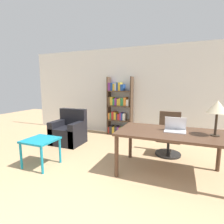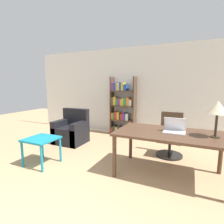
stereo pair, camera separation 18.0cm
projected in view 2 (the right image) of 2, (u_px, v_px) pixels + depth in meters
The scene contains 8 objects.
wall_back at pixel (148, 92), 5.23m from camera, with size 8.00×0.06×2.70m.
desk at pixel (169, 137), 2.97m from camera, with size 1.78×0.99×0.77m.
laptop at pixel (174, 129), 2.97m from camera, with size 0.35×0.26×0.25m.
table_lamp at pixel (218, 108), 2.62m from camera, with size 0.31×0.31×0.57m.
office_chair at pixel (170, 137), 3.90m from camera, with size 0.57×0.57×0.96m.
side_table_blue at pixel (41, 142), 3.43m from camera, with size 0.57×0.56×0.54m.
armchair at pixel (71, 131), 4.77m from camera, with size 0.79×0.69×0.92m.
bookshelf at pixel (122, 110), 5.45m from camera, with size 0.78×0.28×1.82m.
Camera 2 is at (1.21, -0.70, 1.57)m, focal length 28.00 mm.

